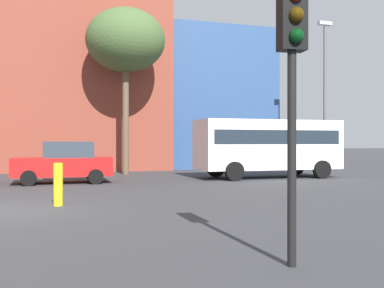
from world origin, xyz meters
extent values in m
cube|color=brown|center=(-0.83, 20.17, 5.44)|extent=(18.29, 12.77, 10.87)
cube|color=#2D4C7F|center=(12.02, 20.17, 4.63)|extent=(7.41, 11.49, 9.26)
cube|color=red|center=(1.83, 7.24, 0.68)|extent=(3.95, 1.69, 0.75)
cube|color=#333D47|center=(2.07, 7.24, 1.38)|extent=(1.97, 1.50, 0.66)
cylinder|color=black|center=(0.57, 6.38, 0.30)|extent=(0.60, 0.21, 0.60)
cylinder|color=black|center=(0.57, 8.11, 0.30)|extent=(0.60, 0.21, 0.60)
cylinder|color=black|center=(3.10, 6.38, 0.30)|extent=(0.60, 0.21, 0.60)
cylinder|color=black|center=(3.10, 8.11, 0.30)|extent=(0.60, 0.21, 0.60)
cube|color=white|center=(11.21, 7.30, 1.57)|extent=(6.80, 2.30, 2.30)
cube|color=#1E2833|center=(11.21, 7.30, 1.92)|extent=(6.26, 2.32, 0.64)
cylinder|color=black|center=(9.01, 6.13, 0.42)|extent=(0.84, 0.28, 0.84)
cylinder|color=black|center=(9.01, 8.47, 0.42)|extent=(0.84, 0.28, 0.84)
cylinder|color=black|center=(13.41, 6.13, 0.42)|extent=(0.84, 0.28, 0.84)
cylinder|color=black|center=(13.41, 8.47, 0.42)|extent=(0.84, 0.28, 0.84)
cylinder|color=black|center=(4.57, -6.43, 1.45)|extent=(0.12, 0.12, 2.90)
cube|color=black|center=(4.57, -6.43, 3.35)|extent=(0.38, 0.27, 0.90)
sphere|color=#3C2905|center=(4.55, -6.57, 3.35)|extent=(0.20, 0.20, 0.20)
sphere|color=black|center=(4.55, -6.57, 3.07)|extent=(0.20, 0.20, 0.20)
cylinder|color=brown|center=(5.13, 11.73, 2.97)|extent=(0.34, 0.34, 5.95)
ellipsoid|color=#476033|center=(5.13, 11.73, 7.10)|extent=(4.19, 4.19, 3.35)
cylinder|color=yellow|center=(1.61, 0.47, 0.57)|extent=(0.24, 0.24, 1.13)
cylinder|color=#59595E|center=(15.87, 9.54, 4.07)|extent=(0.16, 0.16, 8.15)
cube|color=#B2B2B2|center=(15.87, 9.54, 8.30)|extent=(0.80, 0.24, 0.20)
camera|label=1|loc=(1.51, -11.71, 1.67)|focal=41.42mm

